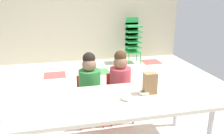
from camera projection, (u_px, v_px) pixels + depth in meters
ground_plane at (90, 116)px, 3.22m from camera, size 5.24×5.58×0.02m
back_wall at (71, 10)px, 5.44m from camera, size 5.24×0.10×2.40m
craft_table at (113, 104)px, 2.33m from camera, size 1.90×0.78×0.60m
seated_child_near_camera at (90, 82)px, 2.87m from camera, size 0.32×0.31×0.92m
seated_child_middle_seat at (120, 80)px, 2.95m from camera, size 0.32×0.31×0.92m
kid_chair_green_stack at (133, 38)px, 5.51m from camera, size 0.32×0.30×1.04m
paper_bag_brown at (150, 83)px, 2.42m from camera, size 0.13×0.09×0.22m
paper_plate_near_edge at (126, 100)px, 2.30m from camera, size 0.18×0.18×0.01m
donut_powdered_on_plate at (126, 98)px, 2.29m from camera, size 0.12×0.12×0.04m
donut_powdered_loose at (144, 93)px, 2.43m from camera, size 0.12×0.12×0.03m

